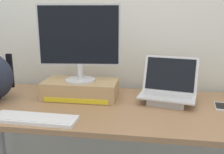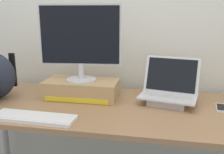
{
  "view_description": "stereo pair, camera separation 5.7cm",
  "coord_description": "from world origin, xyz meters",
  "views": [
    {
      "loc": [
        0.22,
        -1.46,
        1.29
      ],
      "look_at": [
        0.0,
        0.0,
        0.91
      ],
      "focal_mm": 41.09,
      "sensor_mm": 36.0,
      "label": 1
    },
    {
      "loc": [
        0.28,
        -1.45,
        1.29
      ],
      "look_at": [
        0.0,
        0.0,
        0.91
      ],
      "focal_mm": 41.09,
      "sensor_mm": 36.0,
      "label": 2
    }
  ],
  "objects": [
    {
      "name": "back_wall",
      "position": [
        0.0,
        0.48,
        1.3
      ],
      "size": [
        7.0,
        0.1,
        2.6
      ],
      "primitive_type": "cube",
      "color": "silver",
      "rests_on": "ground"
    },
    {
      "name": "desk",
      "position": [
        0.0,
        0.0,
        0.67
      ],
      "size": [
        2.09,
        0.76,
        0.73
      ],
      "color": "#99704C",
      "rests_on": "ground"
    },
    {
      "name": "toner_box_yellow",
      "position": [
        -0.23,
        0.12,
        0.79
      ],
      "size": [
        0.48,
        0.25,
        0.12
      ],
      "color": "tan",
      "rests_on": "desk"
    },
    {
      "name": "open_laptop",
      "position": [
        0.34,
        0.11,
        0.79
      ],
      "size": [
        0.38,
        0.3,
        0.28
      ],
      "rotation": [
        0.0,
        0.0,
        -0.2
      ],
      "color": "#ADADB2",
      "rests_on": "desk"
    },
    {
      "name": "desktop_monitor",
      "position": [
        -0.23,
        0.11,
        1.11
      ],
      "size": [
        0.52,
        0.2,
        0.49
      ],
      "rotation": [
        0.0,
        0.0,
        0.11
      ],
      "color": "silver",
      "rests_on": "toner_box_yellow"
    },
    {
      "name": "external_keyboard",
      "position": [
        -0.37,
        -0.29,
        0.74
      ],
      "size": [
        0.46,
        0.15,
        0.02
      ],
      "rotation": [
        0.0,
        0.0,
        -0.03
      ],
      "color": "white",
      "rests_on": "desk"
    },
    {
      "name": "cell_phone",
      "position": [
        0.65,
        0.07,
        0.74
      ],
      "size": [
        0.09,
        0.15,
        0.01
      ],
      "rotation": [
        0.0,
        0.0,
        -0.13
      ],
      "color": "silver",
      "rests_on": "desk"
    }
  ]
}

